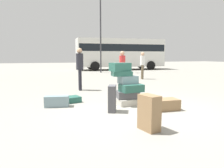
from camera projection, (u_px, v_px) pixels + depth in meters
name	position (u px, v px, depth m)	size (l,w,h in m)	color
ground_plane	(138.00, 109.00, 5.60)	(80.00, 80.00, 0.00)	gray
suitcase_tower	(127.00, 86.00, 6.11)	(0.88, 0.76, 1.23)	beige
suitcase_brown_right_side	(165.00, 104.00, 5.51)	(0.67, 0.43, 0.29)	olive
suitcase_teal_white_trunk	(68.00, 100.00, 6.37)	(0.74, 0.43, 0.17)	#26594C
suitcase_charcoal_behind_tower	(112.00, 99.00, 5.31)	(0.18, 0.37, 0.68)	#4C4C51
suitcase_brown_foreground_near	(149.00, 113.00, 3.97)	(0.25, 0.42, 0.69)	olive
suitcase_slate_foreground_far	(57.00, 101.00, 5.85)	(0.66, 0.29, 0.31)	gray
person_bearded_onlooker	(122.00, 65.00, 10.26)	(0.30, 0.30, 1.66)	#3F334C
person_tourist_with_camera	(142.00, 63.00, 12.77)	(0.30, 0.33, 1.66)	brown
person_passerby_in_red	(80.00, 65.00, 8.57)	(0.30, 0.34, 1.75)	black
parked_bus	(120.00, 52.00, 21.69)	(9.18, 3.19, 3.15)	silver
lamp_post	(101.00, 20.00, 17.29)	(0.36, 0.36, 6.80)	#333338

